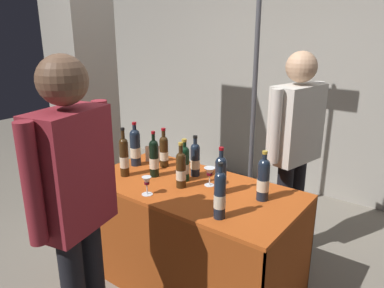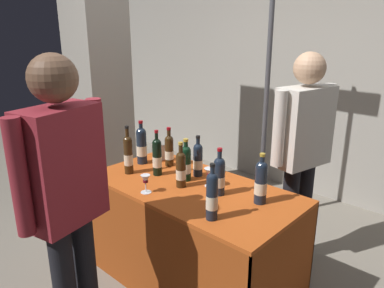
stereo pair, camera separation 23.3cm
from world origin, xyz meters
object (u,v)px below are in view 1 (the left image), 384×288
Objects in this scene: taster_foreground_right at (75,196)px; concrete_pillar at (81,62)px; wine_glass_mid at (210,172)px; display_bottle_0 at (135,147)px; featured_wine_bottle at (181,169)px; wine_glass_near_vendor at (147,182)px; tasting_table at (192,218)px; booth_signpost at (256,68)px; vendor_presenter at (295,140)px.

concrete_pillar is at bearing 38.40° from taster_foreground_right.
display_bottle_0 is at bearing -178.06° from wine_glass_mid.
featured_wine_bottle is at bearing -135.06° from wine_glass_mid.
taster_foreground_right reaches higher than wine_glass_near_vendor.
booth_signpost reaches higher than tasting_table.
featured_wine_bottle is 0.20m from wine_glass_mid.
featured_wine_bottle is 0.19× the size of taster_foreground_right.
booth_signpost is (0.01, 1.40, 0.60)m from wine_glass_near_vendor.
concrete_pillar reaches higher than featured_wine_bottle.
vendor_presenter is 0.81m from booth_signpost.
concrete_pillar reaches higher than taster_foreground_right.
display_bottle_0 is 0.20× the size of taster_foreground_right.
booth_signpost is at bearing 94.56° from featured_wine_bottle.
tasting_table is 0.35m from wine_glass_mid.
featured_wine_bottle is 0.19× the size of vendor_presenter.
taster_foreground_right reaches higher than vendor_presenter.
taster_foreground_right reaches higher than featured_wine_bottle.
wine_glass_mid is 0.76m from vendor_presenter.
concrete_pillar reaches higher than wine_glass_mid.
display_bottle_0 is at bearing 168.03° from featured_wine_bottle.
vendor_presenter reaches higher than wine_glass_mid.
vendor_presenter is at bearing -28.00° from taster_foreground_right.
tasting_table is at bearing -82.57° from booth_signpost.
concrete_pillar is at bearing 167.60° from tasting_table.
wine_glass_mid is at bearing 1.94° from display_bottle_0.
concrete_pillar is 1.13m from display_bottle_0.
wine_glass_near_vendor is 0.62m from taster_foreground_right.
booth_signpost is (-0.15, 1.13, 0.92)m from tasting_table.
concrete_pillar reaches higher than wine_glass_near_vendor.
wine_glass_near_vendor is 1.52m from booth_signpost.
wine_glass_mid is at bearing -77.47° from booth_signpost.
wine_glass_near_vendor is 0.05× the size of booth_signpost.
booth_signpost reaches higher than display_bottle_0.
display_bottle_0 is at bearing 173.98° from tasting_table.
wine_glass_near_vendor is at bearing -119.52° from tasting_table.
wine_glass_mid is at bearing -20.99° from taster_foreground_right.
wine_glass_near_vendor is at bearing -23.94° from concrete_pillar.
featured_wine_bottle is 2.46× the size of wine_glass_mid.
booth_signpost is at bearing 102.53° from wine_glass_mid.
booth_signpost is (1.38, 0.79, -0.03)m from concrete_pillar.
booth_signpost reaches higher than wine_glass_mid.
display_bottle_0 reaches higher than tasting_table.
concrete_pillar reaches higher than vendor_presenter.
concrete_pillar is at bearing -150.21° from booth_signpost.
display_bottle_0 reaches higher than wine_glass_mid.
wine_glass_mid is 0.98m from taster_foreground_right.
vendor_presenter reaches higher than display_bottle_0.
vendor_presenter is at bearing 65.09° from wine_glass_mid.
concrete_pillar is at bearing 171.17° from wine_glass_mid.
display_bottle_0 is at bearing -16.28° from concrete_pillar.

